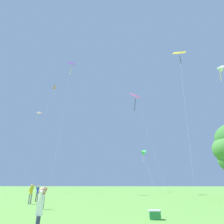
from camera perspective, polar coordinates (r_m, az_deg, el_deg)
name	(u,v)px	position (r m, az deg, el deg)	size (l,w,h in m)	color
kite_black_large	(37,117)	(50.76, -22.83, -1.39)	(3.25, 4.89, 20.03)	black
kite_white_distant	(219,69)	(40.62, 31.17, 11.83)	(1.88, 6.94, 23.05)	white
kite_orange_box	(54,88)	(54.87, -18.16, 7.20)	(1.11, 10.14, 28.79)	orange
kite_pink_low	(135,99)	(40.32, 7.56, 4.08)	(4.87, 7.23, 21.34)	pink
kite_green_small	(143,152)	(48.66, 9.85, -12.50)	(2.38, 8.38, 10.68)	green
kite_yellow_diamond	(180,56)	(37.65, 20.91, 16.38)	(4.49, 6.21, 26.17)	yellow
kite_purple_streamer	(71,68)	(43.66, -13.10, 13.70)	(3.69, 11.26, 29.07)	purple
person_in_blue_jacket	(40,209)	(6.65, -22.24, -26.99)	(0.23, 0.51, 1.59)	#2D3351
person_in_red_shirt	(43,195)	(15.35, -21.20, -23.70)	(0.50, 0.21, 1.54)	black
person_far_back	(31,192)	(19.74, -24.54, -22.29)	(0.44, 0.47, 1.73)	gray
person_foreground_watcher	(38,192)	(22.16, -22.79, -22.56)	(0.48, 0.33, 1.59)	#665B4C
picnic_cooler	(155,215)	(10.84, 13.60, -29.40)	(0.60, 0.40, 0.44)	#2D8C47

